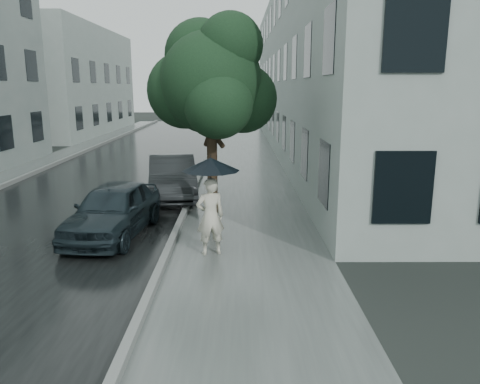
{
  "coord_description": "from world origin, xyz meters",
  "views": [
    {
      "loc": [
        -0.03,
        -7.72,
        3.59
      ],
      "look_at": [
        0.01,
        2.42,
        1.3
      ],
      "focal_mm": 35.0,
      "sensor_mm": 36.0,
      "label": 1
    }
  ],
  "objects_px": {
    "car_far": "(172,177)",
    "street_tree": "(211,81)",
    "car_near": "(113,209)",
    "lamp_post": "(208,99)",
    "pedestrian": "(210,216)"
  },
  "relations": [
    {
      "from": "lamp_post",
      "to": "car_near",
      "type": "relative_size",
      "value": 1.42
    },
    {
      "from": "street_tree",
      "to": "lamp_post",
      "type": "xyz_separation_m",
      "value": [
        -0.5,
        6.41,
        -0.6
      ]
    },
    {
      "from": "car_near",
      "to": "street_tree",
      "type": "bearing_deg",
      "value": 31.93
    },
    {
      "from": "lamp_post",
      "to": "car_far",
      "type": "bearing_deg",
      "value": -89.06
    },
    {
      "from": "lamp_post",
      "to": "pedestrian",
      "type": "bearing_deg",
      "value": -69.42
    },
    {
      "from": "car_far",
      "to": "car_near",
      "type": "bearing_deg",
      "value": -111.19
    },
    {
      "from": "pedestrian",
      "to": "car_near",
      "type": "xyz_separation_m",
      "value": [
        -2.45,
        1.33,
        -0.2
      ]
    },
    {
      "from": "street_tree",
      "to": "car_near",
      "type": "height_order",
      "value": "street_tree"
    },
    {
      "from": "car_near",
      "to": "car_far",
      "type": "xyz_separation_m",
      "value": [
        0.88,
        4.07,
        0.03
      ]
    },
    {
      "from": "pedestrian",
      "to": "car_near",
      "type": "relative_size",
      "value": 0.44
    },
    {
      "from": "pedestrian",
      "to": "car_near",
      "type": "height_order",
      "value": "pedestrian"
    },
    {
      "from": "car_far",
      "to": "street_tree",
      "type": "bearing_deg",
      "value": -72.13
    },
    {
      "from": "car_near",
      "to": "car_far",
      "type": "relative_size",
      "value": 0.92
    },
    {
      "from": "lamp_post",
      "to": "street_tree",
      "type": "bearing_deg",
      "value": -68.67
    },
    {
      "from": "pedestrian",
      "to": "street_tree",
      "type": "distance_m",
      "value": 3.77
    }
  ]
}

